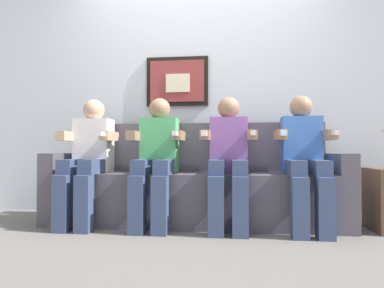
{
  "coord_description": "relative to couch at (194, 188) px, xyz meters",
  "views": [
    {
      "loc": [
        0.34,
        -2.71,
        0.64
      ],
      "look_at": [
        0.0,
        0.15,
        0.7
      ],
      "focal_mm": 32.09,
      "sensor_mm": 36.0,
      "label": 1
    }
  ],
  "objects": [
    {
      "name": "person_left_center",
      "position": [
        -0.3,
        -0.17,
        0.29
      ],
      "size": [
        0.46,
        0.56,
        1.11
      ],
      "color": "#4CB266",
      "rests_on": "ground_plane"
    },
    {
      "name": "person_rightmost",
      "position": [
        0.92,
        -0.17,
        0.29
      ],
      "size": [
        0.46,
        0.56,
        1.11
      ],
      "color": "#3F72CC",
      "rests_on": "ground_plane"
    },
    {
      "name": "person_leftmost",
      "position": [
        -0.92,
        -0.17,
        0.29
      ],
      "size": [
        0.46,
        0.56,
        1.11
      ],
      "color": "white",
      "rests_on": "ground_plane"
    },
    {
      "name": "person_right_center",
      "position": [
        0.31,
        -0.17,
        0.29
      ],
      "size": [
        0.46,
        0.56,
        1.11
      ],
      "color": "#8C59A5",
      "rests_on": "ground_plane"
    },
    {
      "name": "ground_plane",
      "position": [
        0.0,
        -0.33,
        -0.31
      ],
      "size": [
        6.49,
        6.49,
        0.0
      ],
      "primitive_type": "plane",
      "color": "#66605B"
    },
    {
      "name": "couch",
      "position": [
        0.0,
        0.0,
        0.0
      ],
      "size": [
        2.59,
        0.58,
        0.9
      ],
      "color": "#514C56",
      "rests_on": "ground_plane"
    },
    {
      "name": "back_wall_assembly",
      "position": [
        -0.01,
        0.44,
        0.99
      ],
      "size": [
        4.99,
        0.1,
        2.6
      ],
      "color": "silver",
      "rests_on": "ground_plane"
    }
  ]
}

